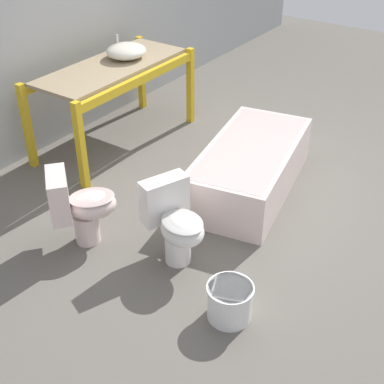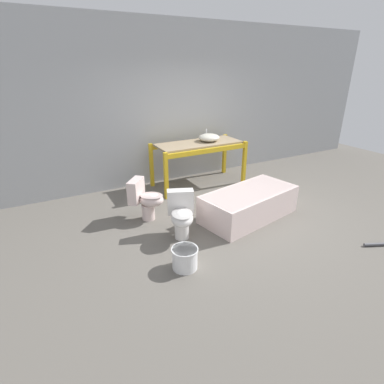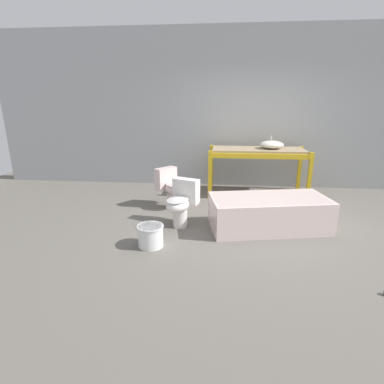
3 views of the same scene
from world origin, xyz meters
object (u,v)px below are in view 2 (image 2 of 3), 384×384
Objects in this scene: sink_basin at (209,137)px; toilet_near at (146,199)px; toilet_far at (181,214)px; bucket_white at (185,258)px; bathtub_main at (249,202)px.

sink_basin is 0.65× the size of toilet_near.
bucket_white is (-0.30, -0.69, -0.22)m from toilet_far.
sink_basin is 2.12m from toilet_near.
toilet_far reaches higher than bathtub_main.
toilet_near is (-1.78, -0.97, -0.61)m from sink_basin.
toilet_far is (-1.51, -1.75, -0.61)m from sink_basin.
bucket_white is (-1.56, -0.73, -0.12)m from bathtub_main.
sink_basin reaches higher than toilet_far.
toilet_far is 2.02× the size of bucket_white.
bucket_white is (-1.81, -2.44, -0.83)m from sink_basin.
toilet_near is (-1.53, 0.74, 0.10)m from bathtub_main.
bucket_white is (-0.04, -1.46, -0.22)m from toilet_near.
toilet_near is 1.00× the size of toilet_far.
sink_basin is 0.65× the size of toilet_far.
toilet_far is at bearing -120.86° from toilet_near.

